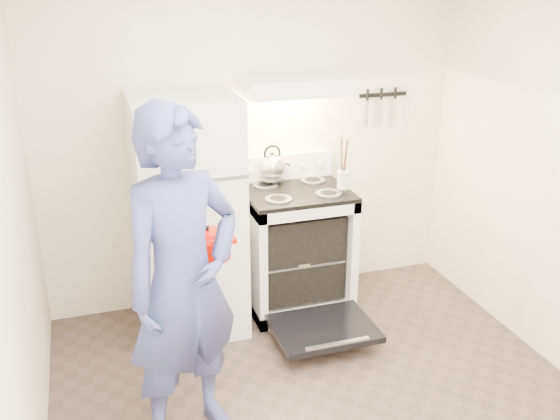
# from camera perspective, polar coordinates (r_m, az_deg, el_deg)

# --- Properties ---
(back_wall) EXTENTS (3.20, 0.02, 2.50)m
(back_wall) POSITION_cam_1_polar(r_m,az_deg,el_deg) (4.73, -2.42, 6.23)
(back_wall) COLOR white
(back_wall) RESTS_ON ground
(refrigerator) EXTENTS (0.70, 0.70, 1.70)m
(refrigerator) POSITION_cam_1_polar(r_m,az_deg,el_deg) (4.41, -8.38, -0.58)
(refrigerator) COLOR white
(refrigerator) RESTS_ON floor
(stove_body) EXTENTS (0.76, 0.65, 0.92)m
(stove_body) POSITION_cam_1_polar(r_m,az_deg,el_deg) (4.77, 1.45, -3.73)
(stove_body) COLOR white
(stove_body) RESTS_ON floor
(cooktop) EXTENTS (0.76, 0.65, 0.03)m
(cooktop) POSITION_cam_1_polar(r_m,az_deg,el_deg) (4.59, 1.51, 1.66)
(cooktop) COLOR black
(cooktop) RESTS_ON stove_body
(backsplash) EXTENTS (0.76, 0.07, 0.20)m
(backsplash) POSITION_cam_1_polar(r_m,az_deg,el_deg) (4.81, 0.39, 4.03)
(backsplash) COLOR white
(backsplash) RESTS_ON cooktop
(oven_door) EXTENTS (0.70, 0.54, 0.04)m
(oven_door) POSITION_cam_1_polar(r_m,az_deg,el_deg) (4.44, 3.99, -10.74)
(oven_door) COLOR black
(oven_door) RESTS_ON floor
(oven_rack) EXTENTS (0.60, 0.52, 0.01)m
(oven_rack) POSITION_cam_1_polar(r_m,az_deg,el_deg) (4.78, 1.45, -3.95)
(oven_rack) COLOR gray
(oven_rack) RESTS_ON stove_body
(range_hood) EXTENTS (0.76, 0.50, 0.12)m
(range_hood) POSITION_cam_1_polar(r_m,az_deg,el_deg) (4.46, 1.28, 11.40)
(range_hood) COLOR white
(range_hood) RESTS_ON back_wall
(knife_strip) EXTENTS (0.40, 0.02, 0.03)m
(knife_strip) POSITION_cam_1_polar(r_m,az_deg,el_deg) (5.02, 9.39, 10.37)
(knife_strip) COLOR black
(knife_strip) RESTS_ON back_wall
(pizza_stone) EXTENTS (0.35, 0.35, 0.02)m
(pizza_stone) POSITION_cam_1_polar(r_m,az_deg,el_deg) (4.69, 1.55, -4.22)
(pizza_stone) COLOR #8F674A
(pizza_stone) RESTS_ON oven_rack
(tea_kettle) EXTENTS (0.24, 0.20, 0.30)m
(tea_kettle) POSITION_cam_1_polar(r_m,az_deg,el_deg) (4.68, -0.72, 4.18)
(tea_kettle) COLOR #B6B6BB
(tea_kettle) RESTS_ON cooktop
(utensil_jar) EXTENTS (0.10, 0.10, 0.13)m
(utensil_jar) POSITION_cam_1_polar(r_m,az_deg,el_deg) (4.53, 5.81, 2.78)
(utensil_jar) COLOR silver
(utensil_jar) RESTS_ON cooktop
(person) EXTENTS (0.82, 0.71, 1.89)m
(person) POSITION_cam_1_polar(r_m,az_deg,el_deg) (3.29, -8.82, -6.59)
(person) COLOR navy
(person) RESTS_ON floor
(dutch_oven) EXTENTS (0.34, 0.27, 0.23)m
(dutch_oven) POSITION_cam_1_polar(r_m,az_deg,el_deg) (3.53, -6.71, -3.33)
(dutch_oven) COLOR #C20A00
(dutch_oven) RESTS_ON person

